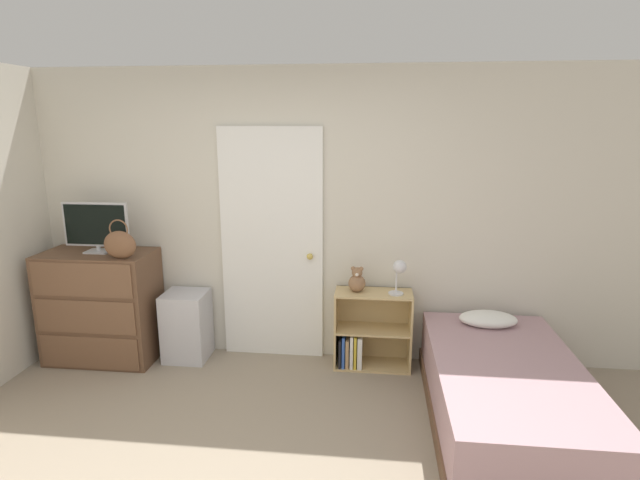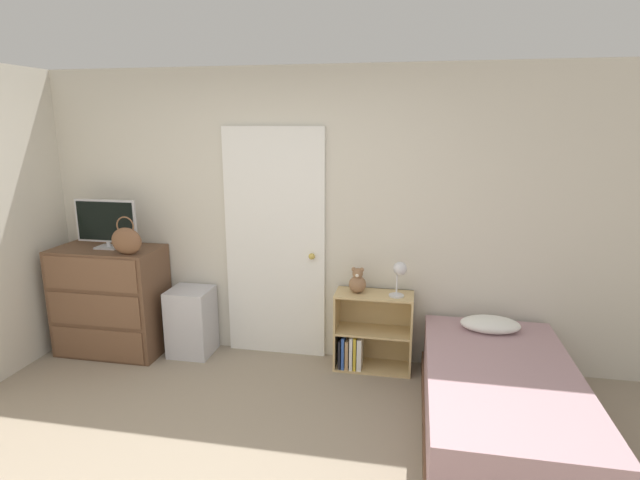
# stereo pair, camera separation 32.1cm
# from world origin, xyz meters

# --- Properties ---
(wall_back) EXTENTS (10.00, 0.06, 2.55)m
(wall_back) POSITION_xyz_m (0.00, 2.05, 1.27)
(wall_back) COLOR beige
(wall_back) RESTS_ON ground_plane
(door_closed) EXTENTS (0.90, 0.09, 2.06)m
(door_closed) POSITION_xyz_m (-0.09, 2.00, 1.03)
(door_closed) COLOR white
(door_closed) RESTS_ON ground_plane
(dresser) EXTENTS (0.95, 0.52, 0.99)m
(dresser) POSITION_xyz_m (-1.59, 1.74, 0.49)
(dresser) COLOR brown
(dresser) RESTS_ON ground_plane
(tv) EXTENTS (0.58, 0.16, 0.44)m
(tv) POSITION_xyz_m (-1.57, 1.76, 1.22)
(tv) COLOR #B7B7BC
(tv) RESTS_ON dresser
(handbag) EXTENTS (0.27, 0.11, 0.33)m
(handbag) POSITION_xyz_m (-1.27, 1.58, 1.11)
(handbag) COLOR brown
(handbag) RESTS_ON dresser
(storage_bin) EXTENTS (0.38, 0.35, 0.62)m
(storage_bin) POSITION_xyz_m (-0.85, 1.83, 0.31)
(storage_bin) COLOR silver
(storage_bin) RESTS_ON ground_plane
(bookshelf) EXTENTS (0.66, 0.30, 0.68)m
(bookshelf) POSITION_xyz_m (0.76, 1.86, 0.28)
(bookshelf) COLOR tan
(bookshelf) RESTS_ON ground_plane
(teddy_bear) EXTENTS (0.15, 0.15, 0.22)m
(teddy_bear) POSITION_xyz_m (0.67, 1.85, 0.78)
(teddy_bear) COLOR #8C6647
(teddy_bear) RESTS_ON bookshelf
(desk_lamp) EXTENTS (0.14, 0.14, 0.30)m
(desk_lamp) POSITION_xyz_m (1.02, 1.81, 0.90)
(desk_lamp) COLOR silver
(desk_lamp) RESTS_ON bookshelf
(bed) EXTENTS (1.03, 1.89, 0.59)m
(bed) POSITION_xyz_m (1.75, 1.07, 0.24)
(bed) COLOR brown
(bed) RESTS_ON ground_plane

